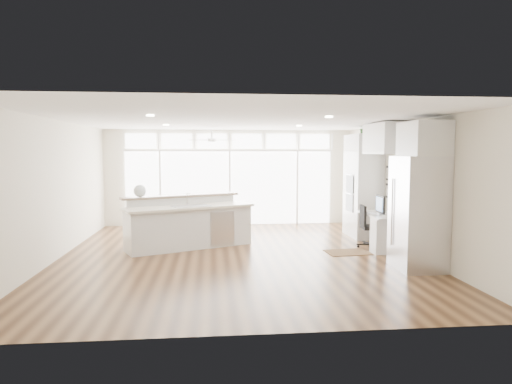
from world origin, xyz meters
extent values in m
cube|color=#3C2312|center=(0.00, 0.00, -0.01)|extent=(7.00, 8.00, 0.02)
cube|color=white|center=(0.00, 0.00, 2.70)|extent=(7.00, 8.00, 0.02)
cube|color=beige|center=(0.00, 4.00, 1.35)|extent=(7.00, 0.04, 2.70)
cube|color=beige|center=(0.00, -4.00, 1.35)|extent=(7.00, 0.04, 2.70)
cube|color=beige|center=(-3.50, 0.00, 1.35)|extent=(0.04, 8.00, 2.70)
cube|color=beige|center=(3.50, 0.00, 1.35)|extent=(0.04, 8.00, 2.70)
cube|color=white|center=(0.00, 3.94, 1.05)|extent=(5.80, 0.06, 2.08)
cube|color=white|center=(0.00, 3.94, 2.38)|extent=(5.90, 0.06, 0.40)
cube|color=white|center=(3.46, 0.30, 1.55)|extent=(0.04, 0.85, 0.85)
cube|color=white|center=(-0.50, 2.80, 2.48)|extent=(1.16, 1.16, 0.32)
cube|color=white|center=(0.00, 0.20, 2.68)|extent=(3.40, 3.00, 0.02)
cube|color=silver|center=(3.17, 1.80, 1.25)|extent=(0.64, 1.20, 2.50)
cube|color=silver|center=(3.13, 0.30, 0.38)|extent=(0.72, 1.30, 0.76)
cube|color=silver|center=(3.17, 0.30, 2.35)|extent=(0.64, 1.30, 0.64)
cube|color=silver|center=(3.11, -1.35, 1.00)|extent=(0.76, 0.90, 2.00)
cube|color=silver|center=(3.17, -1.35, 2.30)|extent=(0.64, 0.90, 0.60)
cube|color=black|center=(3.46, 0.92, 1.40)|extent=(0.06, 0.22, 0.80)
cube|color=silver|center=(-1.00, 0.88, 0.56)|extent=(2.99, 2.12, 1.12)
cube|color=#321F10|center=(2.28, 0.05, 0.01)|extent=(0.92, 0.70, 0.01)
cube|color=black|center=(2.95, 0.48, 0.46)|extent=(0.51, 0.47, 0.92)
sphere|color=silver|center=(-2.03, 0.85, 1.25)|extent=(0.33, 0.33, 0.27)
cube|color=black|center=(3.05, 0.30, 0.97)|extent=(0.11, 0.51, 0.42)
cube|color=white|center=(2.88, 0.30, 0.77)|extent=(0.15, 0.35, 0.02)
imported|color=#295926|center=(3.17, 1.80, 2.62)|extent=(0.30, 0.33, 0.25)
camera|label=1|loc=(-0.52, -9.00, 2.07)|focal=32.00mm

